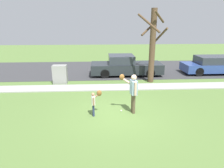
{
  "coord_description": "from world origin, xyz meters",
  "views": [
    {
      "loc": [
        -0.7,
        -8.19,
        3.88
      ],
      "look_at": [
        -0.16,
        1.13,
        1.0
      ],
      "focal_mm": 32.82,
      "sensor_mm": 36.0,
      "label": 1
    }
  ],
  "objects_px": {
    "parked_pickup_dark": "(125,66)",
    "parked_wagon_blue": "(213,65)",
    "person_child": "(95,100)",
    "baseball": "(121,111)",
    "person_adult": "(133,90)",
    "street_tree_near": "(153,44)",
    "utility_cabinet": "(60,74)"
  },
  "relations": [
    {
      "from": "person_child",
      "to": "utility_cabinet",
      "type": "relative_size",
      "value": 0.9
    },
    {
      "from": "person_child",
      "to": "baseball",
      "type": "xyz_separation_m",
      "value": [
        1.16,
        0.31,
        -0.66
      ]
    },
    {
      "from": "baseball",
      "to": "parked_pickup_dark",
      "type": "height_order",
      "value": "parked_pickup_dark"
    },
    {
      "from": "person_adult",
      "to": "parked_wagon_blue",
      "type": "relative_size",
      "value": 0.38
    },
    {
      "from": "baseball",
      "to": "parked_pickup_dark",
      "type": "bearing_deg",
      "value": 81.69
    },
    {
      "from": "person_child",
      "to": "parked_pickup_dark",
      "type": "distance_m",
      "value": 7.1
    },
    {
      "from": "baseball",
      "to": "utility_cabinet",
      "type": "distance_m",
      "value": 5.73
    },
    {
      "from": "person_adult",
      "to": "utility_cabinet",
      "type": "bearing_deg",
      "value": -57.1
    },
    {
      "from": "utility_cabinet",
      "to": "parked_pickup_dark",
      "type": "height_order",
      "value": "parked_pickup_dark"
    },
    {
      "from": "street_tree_near",
      "to": "parked_pickup_dark",
      "type": "xyz_separation_m",
      "value": [
        -1.47,
        1.92,
        -1.81
      ]
    },
    {
      "from": "utility_cabinet",
      "to": "person_adult",
      "type": "bearing_deg",
      "value": -49.45
    },
    {
      "from": "person_child",
      "to": "utility_cabinet",
      "type": "distance_m",
      "value": 5.35
    },
    {
      "from": "person_child",
      "to": "parked_pickup_dark",
      "type": "xyz_separation_m",
      "value": [
        2.1,
        6.78,
        -0.02
      ]
    },
    {
      "from": "baseball",
      "to": "person_adult",
      "type": "bearing_deg",
      "value": -13.47
    },
    {
      "from": "person_adult",
      "to": "utility_cabinet",
      "type": "xyz_separation_m",
      "value": [
        -3.95,
        4.62,
        -0.46
      ]
    },
    {
      "from": "street_tree_near",
      "to": "utility_cabinet",
      "type": "bearing_deg",
      "value": -179.59
    },
    {
      "from": "parked_wagon_blue",
      "to": "street_tree_near",
      "type": "bearing_deg",
      "value": -159.42
    },
    {
      "from": "baseball",
      "to": "street_tree_near",
      "type": "xyz_separation_m",
      "value": [
        2.42,
        4.55,
        2.45
      ]
    },
    {
      "from": "person_child",
      "to": "baseball",
      "type": "distance_m",
      "value": 1.37
    },
    {
      "from": "person_adult",
      "to": "person_child",
      "type": "xyz_separation_m",
      "value": [
        -1.62,
        -0.2,
        -0.36
      ]
    },
    {
      "from": "utility_cabinet",
      "to": "parked_pickup_dark",
      "type": "xyz_separation_m",
      "value": [
        4.44,
        1.96,
        0.07
      ]
    },
    {
      "from": "baseball",
      "to": "person_child",
      "type": "bearing_deg",
      "value": -165.12
    },
    {
      "from": "person_child",
      "to": "baseball",
      "type": "relative_size",
      "value": 14.63
    },
    {
      "from": "utility_cabinet",
      "to": "parked_wagon_blue",
      "type": "height_order",
      "value": "parked_wagon_blue"
    },
    {
      "from": "parked_pickup_dark",
      "to": "parked_wagon_blue",
      "type": "xyz_separation_m",
      "value": [
        6.73,
        0.06,
        -0.01
      ]
    },
    {
      "from": "utility_cabinet",
      "to": "parked_pickup_dark",
      "type": "relative_size",
      "value": 0.23
    },
    {
      "from": "parked_wagon_blue",
      "to": "person_child",
      "type": "bearing_deg",
      "value": -142.27
    },
    {
      "from": "parked_pickup_dark",
      "to": "street_tree_near",
      "type": "bearing_deg",
      "value": -52.49
    },
    {
      "from": "person_adult",
      "to": "street_tree_near",
      "type": "xyz_separation_m",
      "value": [
        1.95,
        4.66,
        1.42
      ]
    },
    {
      "from": "street_tree_near",
      "to": "parked_wagon_blue",
      "type": "bearing_deg",
      "value": 20.58
    },
    {
      "from": "person_child",
      "to": "parked_pickup_dark",
      "type": "bearing_deg",
      "value": 65.1
    },
    {
      "from": "person_adult",
      "to": "person_child",
      "type": "height_order",
      "value": "person_adult"
    }
  ]
}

